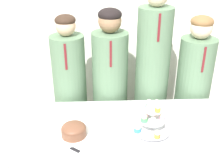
% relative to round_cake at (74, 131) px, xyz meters
% --- Properties ---
extents(wall_back, '(9.00, 0.06, 2.70)m').
position_rel_round_cake_xyz_m(wall_back, '(0.43, 1.24, 0.57)').
color(wall_back, silver).
rests_on(wall_back, ground_plane).
extents(table, '(1.61, 0.74, 0.74)m').
position_rel_round_cake_xyz_m(table, '(0.43, 0.10, -0.42)').
color(table, white).
rests_on(table, ground_plane).
extents(round_cake, '(0.25, 0.25, 0.10)m').
position_rel_round_cake_xyz_m(round_cake, '(0.00, 0.00, 0.00)').
color(round_cake, white).
rests_on(round_cake, table).
extents(cake_knife, '(0.22, 0.16, 0.01)m').
position_rel_round_cake_xyz_m(cake_knife, '(0.05, -0.17, -0.05)').
color(cake_knife, silver).
rests_on(cake_knife, table).
extents(cupcake_stand, '(0.27, 0.27, 0.25)m').
position_rel_round_cake_xyz_m(cupcake_stand, '(0.53, 0.01, 0.07)').
color(cupcake_stand, silver).
rests_on(cupcake_stand, table).
extents(student_0, '(0.29, 0.30, 1.43)m').
position_rel_round_cake_xyz_m(student_0, '(-0.08, 0.67, -0.11)').
color(student_0, '#567556').
rests_on(student_0, ground_plane).
extents(student_1, '(0.31, 0.32, 1.47)m').
position_rel_round_cake_xyz_m(student_1, '(0.27, 0.67, -0.09)').
color(student_1, '#567556').
rests_on(student_1, ground_plane).
extents(student_2, '(0.29, 0.30, 1.66)m').
position_rel_round_cake_xyz_m(student_2, '(0.65, 0.67, 0.01)').
color(student_2, '#567556').
rests_on(student_2, ground_plane).
extents(student_3, '(0.31, 0.32, 1.41)m').
position_rel_round_cake_xyz_m(student_3, '(1.03, 0.67, -0.12)').
color(student_3, '#567556').
rests_on(student_3, ground_plane).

